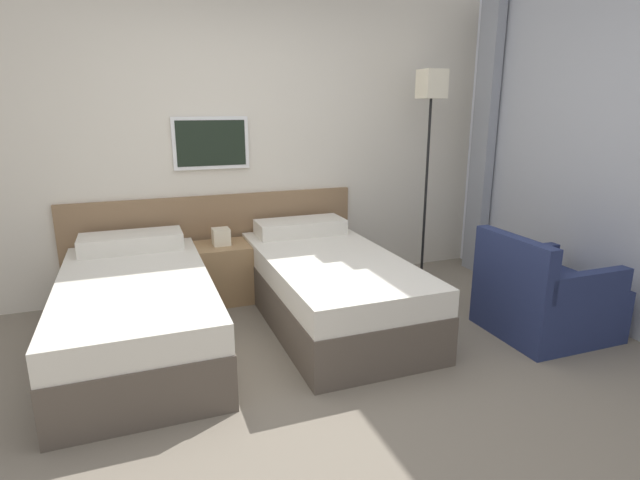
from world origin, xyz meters
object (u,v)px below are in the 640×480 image
object	(u,v)px
floor_lamp	(430,110)
armchair	(544,300)
bed_near_window	(330,286)
nightstand	(223,271)
bed_near_door	(137,312)

from	to	relation	value
floor_lamp	armchair	size ratio (longest dim) A/B	2.38
bed_near_window	nightstand	xyz separation A→B (m)	(-0.71, 0.69, -0.01)
floor_lamp	armchair	xyz separation A→B (m)	(0.21, -1.32, -1.34)
bed_near_door	nightstand	distance (m)	0.99
floor_lamp	bed_near_door	bearing A→B (deg)	-168.28
floor_lamp	armchair	distance (m)	1.89
bed_near_window	armchair	distance (m)	1.59
bed_near_door	armchair	world-z (taller)	armchair
nightstand	bed_near_window	bearing A→B (deg)	-44.50
bed_near_window	floor_lamp	size ratio (longest dim) A/B	0.99
bed_near_door	bed_near_window	xyz separation A→B (m)	(1.41, 0.00, 0.00)
armchair	bed_near_door	bearing A→B (deg)	75.01
bed_near_door	floor_lamp	world-z (taller)	floor_lamp
nightstand	floor_lamp	world-z (taller)	floor_lamp
bed_near_door	armchair	distance (m)	2.90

